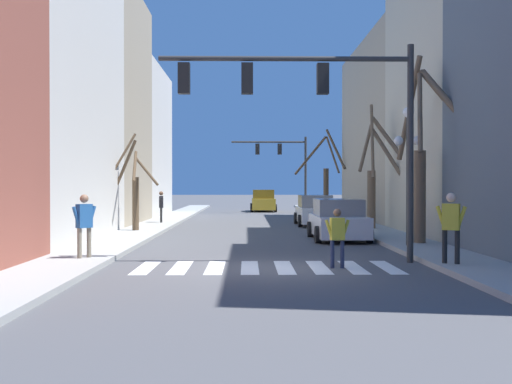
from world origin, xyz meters
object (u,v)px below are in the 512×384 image
at_px(street_tree_right_near, 326,176).
at_px(car_parked_right_mid, 315,211).
at_px(street_lamp_right_corner, 408,148).
at_px(traffic_signal_near, 315,100).
at_px(pedestrian_on_right_sidewalk, 84,220).
at_px(pedestrian_near_right_corner, 337,233).
at_px(car_parked_right_far, 263,201).
at_px(pedestrian_waiting_at_curb, 161,204).
at_px(traffic_signal_far, 284,158).
at_px(street_tree_left_far, 376,174).
at_px(pedestrian_on_left_sidewalk, 451,222).
at_px(car_parked_left_near, 338,221).
at_px(street_tree_left_mid, 134,189).
at_px(street_tree_right_mid, 427,155).

bearing_deg(street_tree_right_near, car_parked_right_mid, -100.52).
height_order(street_lamp_right_corner, car_parked_right_mid, street_lamp_right_corner).
bearing_deg(street_lamp_right_corner, traffic_signal_near, -136.35).
bearing_deg(pedestrian_on_right_sidewalk, pedestrian_near_right_corner, 123.42).
relative_size(car_parked_right_far, pedestrian_near_right_corner, 2.71).
relative_size(pedestrian_waiting_at_curb, pedestrian_on_right_sidewalk, 0.96).
distance_m(car_parked_right_far, pedestrian_near_right_corner, 33.63).
xyz_separation_m(traffic_signal_near, traffic_signal_far, (0.98, 29.44, -0.26)).
relative_size(traffic_signal_far, car_parked_right_mid, 1.39).
distance_m(car_parked_right_mid, street_tree_left_far, 5.33).
xyz_separation_m(pedestrian_on_right_sidewalk, street_tree_left_far, (10.42, 10.96, 1.47)).
bearing_deg(street_lamp_right_corner, pedestrian_waiting_at_curb, 128.63).
bearing_deg(pedestrian_near_right_corner, pedestrian_waiting_at_curb, -74.38).
bearing_deg(car_parked_right_mid, pedestrian_near_right_corner, 175.48).
height_order(pedestrian_on_right_sidewalk, street_tree_left_far, street_tree_left_far).
xyz_separation_m(car_parked_right_mid, pedestrian_on_left_sidewalk, (1.55, -16.74, 0.46)).
relative_size(pedestrian_on_left_sidewalk, street_tree_right_near, 0.30).
height_order(car_parked_left_near, pedestrian_waiting_at_curb, pedestrian_waiting_at_curb).
distance_m(pedestrian_on_left_sidewalk, street_tree_left_mid, 15.34).
bearing_deg(car_parked_left_near, car_parked_right_mid, -0.36).
relative_size(traffic_signal_near, street_tree_right_near, 1.17).
relative_size(pedestrian_on_left_sidewalk, street_tree_left_mid, 0.42).
bearing_deg(pedestrian_on_right_sidewalk, car_parked_right_far, -147.74).
xyz_separation_m(car_parked_right_mid, car_parked_right_far, (-2.29, 17.17, 0.07)).
bearing_deg(car_parked_left_near, traffic_signal_far, 1.82).
bearing_deg(street_tree_left_mid, pedestrian_on_right_sidewalk, -87.00).
distance_m(pedestrian_on_right_sidewalk, street_tree_right_near, 27.90).
bearing_deg(pedestrian_near_right_corner, car_parked_left_near, -105.69).
xyz_separation_m(car_parked_right_far, pedestrian_on_left_sidewalk, (3.84, -33.90, 0.39)).
distance_m(car_parked_right_mid, pedestrian_near_right_corner, 16.50).
distance_m(car_parked_left_near, pedestrian_waiting_at_curb, 12.06).
bearing_deg(street_tree_right_near, street_tree_right_mid, -88.37).
height_order(street_tree_left_mid, street_tree_left_far, street_tree_left_far).
xyz_separation_m(traffic_signal_near, street_tree_left_mid, (-6.89, 10.09, -2.50)).
xyz_separation_m(car_parked_right_mid, pedestrian_on_right_sidewalk, (-8.11, -15.37, 0.42)).
bearing_deg(traffic_signal_near, street_tree_right_near, 81.86).
distance_m(car_parked_right_far, pedestrian_on_left_sidewalk, 34.12).
bearing_deg(pedestrian_on_right_sidewalk, street_tree_left_mid, -134.60).
height_order(pedestrian_near_right_corner, pedestrian_on_right_sidewalk, pedestrian_on_right_sidewalk).
bearing_deg(pedestrian_on_left_sidewalk, traffic_signal_far, -56.51).
xyz_separation_m(car_parked_left_near, pedestrian_on_left_sidewalk, (1.61, -8.27, 0.46)).
bearing_deg(pedestrian_near_right_corner, street_tree_right_near, -103.70).
bearing_deg(pedestrian_waiting_at_curb, car_parked_left_near, -144.26).
bearing_deg(traffic_signal_near, traffic_signal_far, 88.10).
bearing_deg(car_parked_left_near, traffic_signal_near, 166.25).
relative_size(street_tree_right_near, street_tree_right_mid, 0.92).
height_order(car_parked_right_far, pedestrian_near_right_corner, car_parked_right_far).
bearing_deg(street_tree_right_near, street_lamp_right_corner, -90.65).
height_order(pedestrian_on_left_sidewalk, street_tree_right_near, street_tree_right_near).
height_order(traffic_signal_far, pedestrian_on_right_sidewalk, traffic_signal_far).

